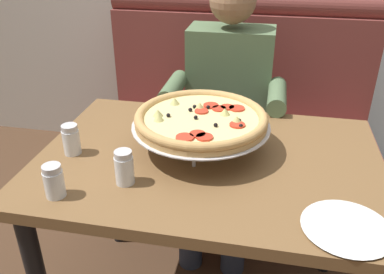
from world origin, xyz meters
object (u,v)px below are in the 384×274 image
at_px(shaker_pepper_flakes, 124,170).
at_px(dining_table, 208,181).
at_px(shaker_oregano, 71,142).
at_px(booth_bench, 233,132).
at_px(diner_main, 226,99).
at_px(plate_near_left, 347,226).
at_px(shaker_parmesan, 54,183).
at_px(pizza, 201,119).

bearing_deg(shaker_pepper_flakes, dining_table, 42.01).
relative_size(dining_table, shaker_oregano, 10.81).
xyz_separation_m(booth_bench, shaker_oregano, (-0.46, -0.94, 0.39)).
height_order(diner_main, plate_near_left, diner_main).
height_order(shaker_pepper_flakes, shaker_oregano, shaker_pepper_flakes).
relative_size(booth_bench, shaker_parmesan, 14.53).
height_order(shaker_pepper_flakes, plate_near_left, shaker_pepper_flakes).
relative_size(shaker_pepper_flakes, shaker_parmesan, 1.07).
relative_size(shaker_parmesan, plate_near_left, 0.43).
xyz_separation_m(dining_table, shaker_parmesan, (-0.40, -0.30, 0.14)).
height_order(pizza, plate_near_left, pizza).
xyz_separation_m(shaker_pepper_flakes, plate_near_left, (0.63, -0.09, -0.04)).
bearing_deg(shaker_oregano, diner_main, 56.49).
xyz_separation_m(shaker_oregano, shaker_parmesan, (0.06, -0.24, -0.00)).
distance_m(booth_bench, shaker_oregano, 1.12).
relative_size(dining_table, diner_main, 0.90).
bearing_deg(shaker_oregano, shaker_parmesan, -75.17).
distance_m(shaker_pepper_flakes, plate_near_left, 0.64).
distance_m(diner_main, shaker_oregano, 0.81).
height_order(diner_main, pizza, diner_main).
xyz_separation_m(shaker_oregano, plate_near_left, (0.87, -0.22, -0.03)).
xyz_separation_m(booth_bench, dining_table, (0.00, -0.87, 0.25)).
bearing_deg(dining_table, shaker_parmesan, -142.57).
xyz_separation_m(pizza, plate_near_left, (0.45, -0.35, -0.10)).
bearing_deg(shaker_oregano, plate_near_left, -14.31).
bearing_deg(shaker_parmesan, dining_table, 37.43).
height_order(shaker_oregano, plate_near_left, shaker_oregano).
bearing_deg(diner_main, dining_table, -88.69).
bearing_deg(booth_bench, plate_near_left, -70.58).
distance_m(pizza, shaker_oregano, 0.45).
distance_m(dining_table, shaker_parmesan, 0.52).
bearing_deg(plate_near_left, shaker_oregano, 165.69).
distance_m(booth_bench, shaker_parmesan, 1.30).
distance_m(diner_main, pizza, 0.57).
distance_m(shaker_pepper_flakes, shaker_oregano, 0.27).
relative_size(dining_table, pizza, 2.44).
distance_m(booth_bench, diner_main, 0.41).
height_order(dining_table, shaker_parmesan, shaker_parmesan).
bearing_deg(pizza, booth_bench, 87.39).
height_order(pizza, shaker_parmesan, pizza).
distance_m(diner_main, plate_near_left, 0.99).
relative_size(booth_bench, diner_main, 1.16).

